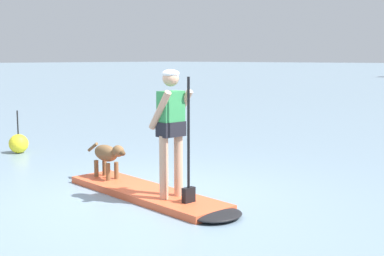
{
  "coord_description": "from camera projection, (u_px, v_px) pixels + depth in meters",
  "views": [
    {
      "loc": [
        5.49,
        -4.97,
        1.99
      ],
      "look_at": [
        0.0,
        1.0,
        0.9
      ],
      "focal_mm": 48.85,
      "sensor_mm": 36.0,
      "label": 1
    }
  ],
  "objects": [
    {
      "name": "ground_plane",
      "position": [
        145.0,
        196.0,
        7.58
      ],
      "size": [
        400.0,
        400.0,
        0.0
      ],
      "primitive_type": "plane",
      "color": "gray"
    },
    {
      "name": "paddleboard",
      "position": [
        155.0,
        196.0,
        7.41
      ],
      "size": [
        3.25,
        0.97,
        0.1
      ],
      "color": "#E55933",
      "rests_on": "ground_plane"
    },
    {
      "name": "person_paddler",
      "position": [
        172.0,
        124.0,
        7.0
      ],
      "size": [
        0.62,
        0.5,
        1.74
      ],
      "color": "tan",
      "rests_on": "paddleboard"
    },
    {
      "name": "dog",
      "position": [
        108.0,
        155.0,
        8.21
      ],
      "size": [
        1.02,
        0.26,
        0.57
      ],
      "color": "brown",
      "rests_on": "paddleboard"
    },
    {
      "name": "marker_buoy",
      "position": [
        19.0,
        144.0,
        10.98
      ],
      "size": [
        0.4,
        0.4,
        0.9
      ],
      "color": "yellow",
      "rests_on": "ground_plane"
    }
  ]
}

